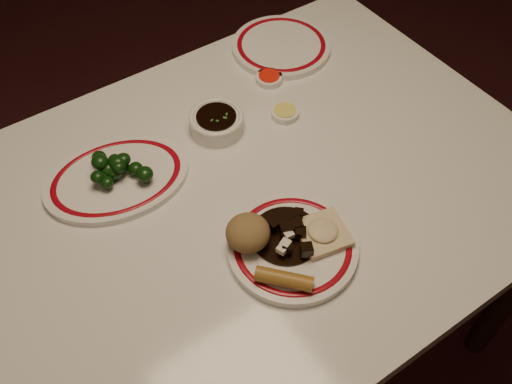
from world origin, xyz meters
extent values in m
plane|color=black|center=(0.00, 0.00, 0.00)|extent=(7.00, 7.00, 0.00)
cube|color=silver|center=(0.00, 0.00, 0.73)|extent=(1.20, 0.90, 0.04)
cylinder|color=black|center=(-0.54, 0.39, 0.35)|extent=(0.06, 0.06, 0.71)
cylinder|color=black|center=(0.54, 0.39, 0.35)|extent=(0.06, 0.06, 0.71)
cylinder|color=white|center=(-0.04, -0.17, 0.76)|extent=(0.31, 0.31, 0.02)
torus|color=maroon|center=(-0.04, -0.17, 0.77)|extent=(0.27, 0.27, 0.00)
ellipsoid|color=olive|center=(-0.10, -0.12, 0.80)|extent=(0.08, 0.08, 0.06)
cylinder|color=olive|center=(-0.10, -0.23, 0.78)|extent=(0.09, 0.09, 0.03)
cube|color=beige|center=(0.02, -0.19, 0.78)|extent=(0.11, 0.11, 0.01)
ellipsoid|color=beige|center=(0.02, -0.19, 0.79)|extent=(0.06, 0.06, 0.02)
cylinder|color=black|center=(-0.04, -0.15, 0.77)|extent=(0.13, 0.13, 0.00)
cube|color=black|center=(-0.02, -0.17, 0.78)|extent=(0.02, 0.02, 0.02)
cube|color=black|center=(-0.05, -0.13, 0.79)|extent=(0.02, 0.02, 0.02)
cube|color=black|center=(-0.03, -0.15, 0.79)|extent=(0.03, 0.03, 0.02)
cube|color=black|center=(-0.03, -0.20, 0.79)|extent=(0.03, 0.03, 0.02)
cube|color=black|center=(0.00, -0.13, 0.79)|extent=(0.02, 0.02, 0.02)
cube|color=black|center=(-0.04, -0.15, 0.79)|extent=(0.02, 0.02, 0.02)
cube|color=black|center=(-0.06, -0.18, 0.79)|extent=(0.02, 0.02, 0.02)
cube|color=black|center=(-0.02, -0.17, 0.78)|extent=(0.03, 0.03, 0.02)
cube|color=black|center=(-0.01, -0.15, 0.79)|extent=(0.03, 0.03, 0.02)
cube|color=black|center=(-0.04, -0.16, 0.78)|extent=(0.02, 0.02, 0.02)
cube|color=black|center=(-0.04, -0.15, 0.78)|extent=(0.03, 0.03, 0.02)
cube|color=black|center=(-0.02, -0.16, 0.78)|extent=(0.02, 0.02, 0.01)
cube|color=black|center=(-0.02, -0.16, 0.78)|extent=(0.02, 0.02, 0.02)
cube|color=beige|center=(-0.04, -0.16, 0.79)|extent=(0.02, 0.02, 0.01)
cube|color=beige|center=(-0.07, -0.18, 0.79)|extent=(0.02, 0.02, 0.01)
cube|color=beige|center=(-0.06, -0.17, 0.79)|extent=(0.02, 0.02, 0.01)
torus|color=maroon|center=(-0.23, 0.17, 0.77)|extent=(0.30, 0.30, 0.00)
cylinder|color=#23471C|center=(-0.23, 0.17, 0.77)|extent=(0.01, 0.01, 0.01)
ellipsoid|color=black|center=(-0.23, 0.17, 0.79)|extent=(0.03, 0.03, 0.02)
cylinder|color=#23471C|center=(-0.19, 0.12, 0.77)|extent=(0.01, 0.01, 0.01)
ellipsoid|color=black|center=(-0.19, 0.12, 0.79)|extent=(0.03, 0.03, 0.03)
cylinder|color=#23471C|center=(-0.22, 0.17, 0.77)|extent=(0.01, 0.01, 0.01)
ellipsoid|color=black|center=(-0.22, 0.17, 0.78)|extent=(0.03, 0.03, 0.02)
cylinder|color=#23471C|center=(-0.25, 0.21, 0.77)|extent=(0.01, 0.01, 0.01)
ellipsoid|color=black|center=(-0.25, 0.21, 0.79)|extent=(0.03, 0.03, 0.02)
cylinder|color=#23471C|center=(-0.26, 0.15, 0.77)|extent=(0.01, 0.01, 0.01)
ellipsoid|color=black|center=(-0.26, 0.15, 0.78)|extent=(0.03, 0.03, 0.02)
cylinder|color=#23471C|center=(-0.23, 0.17, 0.77)|extent=(0.01, 0.01, 0.01)
ellipsoid|color=black|center=(-0.23, 0.17, 0.79)|extent=(0.03, 0.03, 0.03)
cylinder|color=#23471C|center=(-0.22, 0.19, 0.77)|extent=(0.01, 0.01, 0.01)
ellipsoid|color=black|center=(-0.22, 0.19, 0.78)|extent=(0.03, 0.03, 0.02)
cylinder|color=#23471C|center=(-0.24, 0.16, 0.77)|extent=(0.01, 0.01, 0.01)
ellipsoid|color=black|center=(-0.24, 0.16, 0.78)|extent=(0.03, 0.03, 0.02)
cylinder|color=#23471C|center=(-0.23, 0.18, 0.77)|extent=(0.01, 0.01, 0.01)
ellipsoid|color=black|center=(-0.23, 0.18, 0.79)|extent=(0.03, 0.03, 0.02)
cylinder|color=#23471C|center=(-0.26, 0.17, 0.77)|extent=(0.01, 0.01, 0.01)
ellipsoid|color=black|center=(-0.26, 0.17, 0.78)|extent=(0.03, 0.03, 0.02)
cylinder|color=#23471C|center=(-0.24, 0.16, 0.77)|extent=(0.01, 0.01, 0.01)
ellipsoid|color=black|center=(-0.24, 0.16, 0.79)|extent=(0.04, 0.04, 0.03)
cylinder|color=#23471C|center=(-0.24, 0.18, 0.77)|extent=(0.01, 0.01, 0.01)
ellipsoid|color=black|center=(-0.24, 0.18, 0.79)|extent=(0.04, 0.04, 0.03)
cylinder|color=#23471C|center=(-0.22, 0.17, 0.77)|extent=(0.01, 0.01, 0.02)
ellipsoid|color=black|center=(-0.22, 0.17, 0.79)|extent=(0.03, 0.03, 0.02)
cylinder|color=#23471C|center=(-0.20, 0.15, 0.77)|extent=(0.01, 0.01, 0.01)
ellipsoid|color=black|center=(-0.20, 0.15, 0.78)|extent=(0.03, 0.03, 0.02)
ellipsoid|color=black|center=(-0.23, 0.16, 0.80)|extent=(0.03, 0.03, 0.02)
ellipsoid|color=black|center=(-0.21, 0.17, 0.80)|extent=(0.03, 0.03, 0.02)
ellipsoid|color=black|center=(-0.22, 0.17, 0.80)|extent=(0.04, 0.04, 0.03)
ellipsoid|color=black|center=(-0.27, 0.16, 0.79)|extent=(0.03, 0.03, 0.02)
ellipsoid|color=black|center=(-0.25, 0.18, 0.80)|extent=(0.03, 0.03, 0.03)
cylinder|color=white|center=(0.01, 0.18, 0.77)|extent=(0.12, 0.12, 0.04)
cylinder|color=black|center=(0.01, 0.18, 0.79)|extent=(0.09, 0.09, 0.00)
cylinder|color=white|center=(0.20, 0.25, 0.76)|extent=(0.06, 0.06, 0.02)
cylinder|color=red|center=(0.20, 0.25, 0.77)|extent=(0.05, 0.05, 0.00)
cylinder|color=white|center=(0.16, 0.13, 0.76)|extent=(0.06, 0.06, 0.02)
cylinder|color=#DED45B|center=(0.16, 0.13, 0.77)|extent=(0.05, 0.05, 0.00)
cylinder|color=white|center=(0.30, 0.33, 0.76)|extent=(0.28, 0.28, 0.02)
torus|color=maroon|center=(0.30, 0.33, 0.77)|extent=(0.24, 0.24, 0.00)
camera|label=1|loc=(-0.42, -0.61, 1.65)|focal=40.00mm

